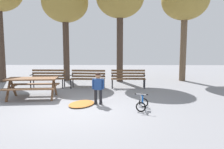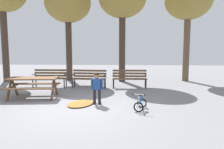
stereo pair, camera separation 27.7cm
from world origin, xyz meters
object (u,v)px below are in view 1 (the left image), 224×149
object	(u,v)px
park_bench_far_left	(48,77)
park_bench_left	(88,77)
child_standing	(98,86)
kids_bicycle	(142,103)
picnic_table	(32,83)
park_bench_right	(128,77)

from	to	relation	value
park_bench_far_left	park_bench_left	distance (m)	1.91
park_bench_left	park_bench_far_left	bearing A→B (deg)	176.79
park_bench_far_left	child_standing	world-z (taller)	child_standing
park_bench_far_left	kids_bicycle	bearing A→B (deg)	-42.65
park_bench_left	picnic_table	bearing A→B (deg)	-129.78
park_bench_right	kids_bicycle	bearing A→B (deg)	-86.62
park_bench_left	park_bench_right	world-z (taller)	same
picnic_table	park_bench_right	xyz separation A→B (m)	(3.69, 2.25, -0.08)
picnic_table	park_bench_far_left	world-z (taller)	park_bench_far_left
park_bench_right	picnic_table	bearing A→B (deg)	-148.60
park_bench_right	kids_bicycle	xyz separation A→B (m)	(0.22, -3.69, -0.31)
picnic_table	kids_bicycle	size ratio (longest dim) A/B	3.10
picnic_table	park_bench_left	size ratio (longest dim) A/B	1.18
child_standing	kids_bicycle	size ratio (longest dim) A/B	1.72
park_bench_right	kids_bicycle	distance (m)	3.71
park_bench_left	child_standing	distance (m)	3.05
park_bench_far_left	kids_bicycle	xyz separation A→B (m)	(4.02, -3.70, -0.31)
kids_bicycle	child_standing	bearing A→B (deg)	155.43
picnic_table	child_standing	distance (m)	2.64
kids_bicycle	park_bench_far_left	bearing A→B (deg)	137.35
park_bench_right	child_standing	distance (m)	3.28
park_bench_far_left	park_bench_left	xyz separation A→B (m)	(1.91, -0.11, 0.00)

